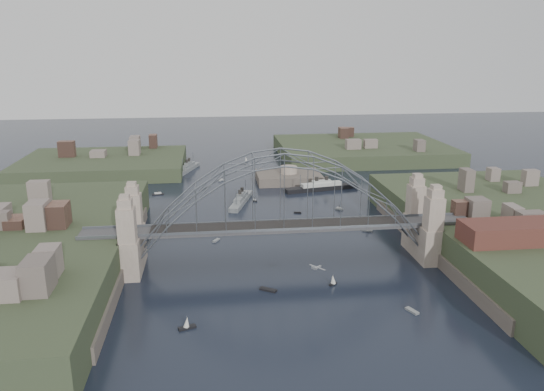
{
  "coord_description": "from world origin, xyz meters",
  "views": [
    {
      "loc": [
        -14.69,
        -104.87,
        45.18
      ],
      "look_at": [
        0.0,
        18.0,
        10.0
      ],
      "focal_mm": 34.59,
      "sensor_mm": 36.0,
      "label": 1
    }
  ],
  "objects_px": {
    "fort_island": "(288,182)",
    "ocean_liner": "(321,187)",
    "naval_cruiser_near": "(241,200)",
    "wharf_shed": "(513,232)",
    "bridge": "(282,208)",
    "naval_cruiser_far": "(188,168)"
  },
  "relations": [
    {
      "from": "fort_island",
      "to": "ocean_liner",
      "type": "distance_m",
      "value": 15.39
    },
    {
      "from": "naval_cruiser_near",
      "to": "ocean_liner",
      "type": "bearing_deg",
      "value": 23.71
    },
    {
      "from": "wharf_shed",
      "to": "fort_island",
      "type": "bearing_deg",
      "value": 110.85
    },
    {
      "from": "fort_island",
      "to": "bridge",
      "type": "bearing_deg",
      "value": -99.73
    },
    {
      "from": "naval_cruiser_near",
      "to": "ocean_liner",
      "type": "relative_size",
      "value": 0.8
    },
    {
      "from": "bridge",
      "to": "naval_cruiser_far",
      "type": "distance_m",
      "value": 94.75
    },
    {
      "from": "bridge",
      "to": "wharf_shed",
      "type": "height_order",
      "value": "bridge"
    },
    {
      "from": "fort_island",
      "to": "wharf_shed",
      "type": "relative_size",
      "value": 1.1
    },
    {
      "from": "ocean_liner",
      "to": "bridge",
      "type": "bearing_deg",
      "value": -110.07
    },
    {
      "from": "bridge",
      "to": "wharf_shed",
      "type": "distance_m",
      "value": 46.23
    },
    {
      "from": "naval_cruiser_near",
      "to": "fort_island",
      "type": "bearing_deg",
      "value": 53.41
    },
    {
      "from": "bridge",
      "to": "fort_island",
      "type": "bearing_deg",
      "value": 80.27
    },
    {
      "from": "wharf_shed",
      "to": "naval_cruiser_far",
      "type": "xyz_separation_m",
      "value": [
        -67.23,
        105.15,
        -9.03
      ]
    },
    {
      "from": "wharf_shed",
      "to": "naval_cruiser_near",
      "type": "bearing_deg",
      "value": 129.94
    },
    {
      "from": "wharf_shed",
      "to": "naval_cruiser_near",
      "type": "relative_size",
      "value": 0.99
    },
    {
      "from": "naval_cruiser_far",
      "to": "ocean_liner",
      "type": "xyz_separation_m",
      "value": [
        44.28,
        -33.53,
        -0.02
      ]
    },
    {
      "from": "naval_cruiser_far",
      "to": "ocean_liner",
      "type": "distance_m",
      "value": 55.54
    },
    {
      "from": "wharf_shed",
      "to": "ocean_liner",
      "type": "bearing_deg",
      "value": 107.76
    },
    {
      "from": "fort_island",
      "to": "naval_cruiser_near",
      "type": "bearing_deg",
      "value": -126.59
    },
    {
      "from": "wharf_shed",
      "to": "ocean_liner",
      "type": "height_order",
      "value": "wharf_shed"
    },
    {
      "from": "fort_island",
      "to": "naval_cruiser_near",
      "type": "relative_size",
      "value": 1.09
    },
    {
      "from": "naval_cruiser_near",
      "to": "wharf_shed",
      "type": "bearing_deg",
      "value": -50.06
    }
  ]
}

